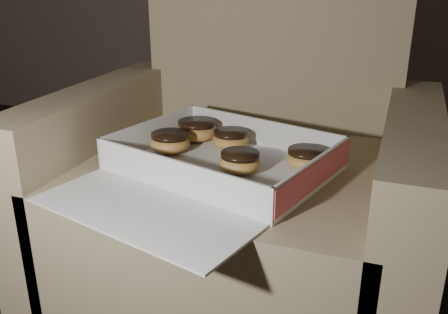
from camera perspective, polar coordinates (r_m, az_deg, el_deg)
name	(u,v)px	position (r m, az deg, el deg)	size (l,w,h in m)	color
armchair	(243,195)	(1.24, 2.16, -4.40)	(0.87, 0.73, 0.90)	#968060
bakery_box	(213,170)	(1.05, -1.30, -1.48)	(0.55, 0.60, 0.07)	white
donut_a	(240,161)	(1.05, 1.84, -0.49)	(0.09, 0.09, 0.04)	gold
donut_b	(231,139)	(1.18, 0.76, 2.09)	(0.09, 0.09, 0.04)	gold
donut_c	(306,158)	(1.08, 9.39, -0.11)	(0.09, 0.09, 0.04)	gold
donut_d	(170,142)	(1.16, -6.18, 1.74)	(0.09, 0.09, 0.05)	gold
donut_e	(197,130)	(1.24, -3.10, 3.14)	(0.10, 0.10, 0.05)	gold
crumb_a	(138,168)	(1.08, -9.81, -1.23)	(0.01, 0.01, 0.00)	black
crumb_b	(292,194)	(0.96, 7.82, -4.17)	(0.01, 0.01, 0.00)	black
crumb_c	(214,183)	(0.99, -1.16, -3.02)	(0.01, 0.01, 0.00)	black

